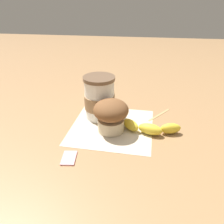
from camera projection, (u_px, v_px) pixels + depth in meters
name	position (u px, v px, depth m)	size (l,w,h in m)	color
ground_plane	(112.00, 127.00, 0.64)	(3.00, 3.00, 0.00)	#936D47
paper_napkin	(112.00, 126.00, 0.64)	(0.23, 0.23, 0.00)	beige
coffee_cup	(100.00, 98.00, 0.66)	(0.09, 0.09, 0.13)	white
muffin	(112.00, 114.00, 0.60)	(0.10, 0.10, 0.09)	beige
banana	(150.00, 128.00, 0.61)	(0.17, 0.07, 0.03)	yellow
sugar_packet	(69.00, 157.00, 0.52)	(0.05, 0.03, 0.01)	pink
wooden_stirrer	(159.00, 115.00, 0.70)	(0.11, 0.01, 0.00)	tan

